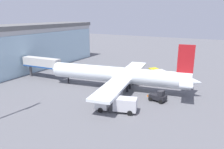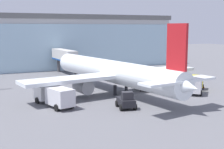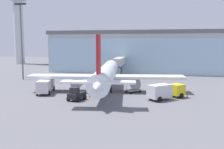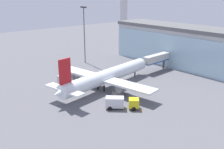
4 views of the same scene
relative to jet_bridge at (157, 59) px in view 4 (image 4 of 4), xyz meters
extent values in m
plane|color=slate|center=(3.43, -26.42, -4.12)|extent=(240.00, 240.00, 0.00)
cube|color=#B2B2B2|center=(3.43, 12.85, 2.11)|extent=(57.59, 13.17, 12.46)
cube|color=#A1C4D7|center=(3.47, 6.29, 1.49)|extent=(56.37, 0.63, 11.22)
cube|color=#616161|center=(3.43, 12.85, 8.95)|extent=(58.74, 13.43, 1.20)
cube|color=beige|center=(0.01, -0.09, 0.18)|extent=(2.94, 11.31, 2.40)
cube|color=#194799|center=(0.01, -0.09, -0.87)|extent=(2.98, 11.32, 0.30)
cylinder|color=#4C4C51|center=(-0.27, 4.09, -2.57)|extent=(0.70, 0.70, 3.10)
cylinder|color=silver|center=(-54.92, 36.21, 10.47)|extent=(4.35, 4.35, 29.18)
cylinder|color=#59595E|center=(-23.90, -11.43, 5.59)|extent=(0.36, 0.36, 19.42)
cube|color=#333338|center=(-23.90, -11.43, 15.55)|extent=(3.20, 0.40, 0.50)
cylinder|color=white|center=(1.74, -22.04, -0.73)|extent=(8.85, 31.83, 3.57)
cone|color=white|center=(-0.93, -6.43, -0.73)|extent=(4.02, 3.56, 3.57)
cone|color=white|center=(4.40, -37.65, -0.73)|extent=(3.84, 4.48, 3.21)
cube|color=white|center=(2.00, -23.60, -1.09)|extent=(31.05, 9.32, 0.50)
cube|color=white|center=(4.23, -36.67, -0.20)|extent=(11.25, 4.22, 0.30)
cube|color=red|center=(4.15, -36.17, 3.90)|extent=(0.89, 3.21, 5.70)
cylinder|color=gray|center=(-3.85, -24.09, -2.44)|extent=(2.61, 3.51, 2.10)
cylinder|color=gray|center=(7.68, -22.12, -2.44)|extent=(2.61, 3.51, 2.10)
cylinder|color=black|center=(1.11, -24.77, -3.32)|extent=(0.50, 0.50, 1.60)
cylinder|color=black|center=(3.23, -24.41, -3.32)|extent=(0.50, 0.50, 1.60)
cylinder|color=black|center=(-0.42, -9.38, -3.32)|extent=(0.40, 0.40, 1.60)
cube|color=silver|center=(-9.80, -24.92, -2.72)|extent=(2.72, 2.72, 1.90)
cube|color=silver|center=(-8.65, -28.96, -2.57)|extent=(3.21, 4.45, 2.20)
cylinder|color=black|center=(-10.86, -25.22, -3.67)|extent=(0.54, 0.95, 0.90)
cylinder|color=black|center=(-8.74, -24.62, -3.67)|extent=(0.54, 0.95, 0.90)
cylinder|color=black|center=(-9.43, -30.22, -3.67)|extent=(0.54, 0.95, 0.90)
cylinder|color=black|center=(-7.31, -29.62, -3.67)|extent=(0.54, 0.95, 0.90)
cube|color=yellow|center=(15.68, -26.01, -2.72)|extent=(3.11, 3.11, 1.90)
cube|color=silver|center=(12.80, -29.07, -2.57)|extent=(4.35, 4.42, 2.20)
cylinder|color=black|center=(14.88, -25.26, -3.67)|extent=(0.84, 0.86, 0.90)
cylinder|color=black|center=(16.48, -26.77, -3.67)|extent=(0.84, 0.86, 0.90)
cylinder|color=black|center=(11.32, -29.04, -3.67)|extent=(0.84, 0.86, 0.90)
cylinder|color=black|center=(12.92, -30.55, -3.67)|extent=(0.84, 0.86, 0.90)
cube|color=#9E998C|center=(7.46, -23.49, -3.60)|extent=(3.08, 3.14, 0.16)
cylinder|color=black|center=(7.70, -22.18, -3.90)|extent=(0.39, 0.40, 0.44)
cylinder|color=#9E998C|center=(7.70, -22.18, -3.07)|extent=(0.08, 0.08, 0.90)
cylinder|color=black|center=(8.75, -23.16, -3.90)|extent=(0.39, 0.40, 0.44)
cylinder|color=#9E998C|center=(8.75, -23.16, -3.07)|extent=(0.08, 0.08, 0.90)
cylinder|color=black|center=(6.17, -23.82, -3.90)|extent=(0.39, 0.40, 0.44)
cylinder|color=#9E998C|center=(6.17, -23.82, -3.07)|extent=(0.08, 0.08, 0.90)
cylinder|color=black|center=(7.22, -24.80, -3.90)|extent=(0.39, 0.40, 0.44)
cylinder|color=#9E998C|center=(7.22, -24.80, -3.07)|extent=(0.08, 0.08, 0.90)
cube|color=black|center=(-0.84, -32.37, -3.27)|extent=(2.39, 3.49, 0.90)
cube|color=#26262B|center=(-0.96, -33.00, -2.32)|extent=(1.57, 1.25, 1.00)
cylinder|color=black|center=(-1.50, -31.10, -3.72)|extent=(0.50, 0.85, 0.80)
cylinder|color=black|center=(0.27, -31.45, -3.72)|extent=(0.50, 0.85, 0.80)
cylinder|color=black|center=(-1.94, -33.29, -3.72)|extent=(0.50, 0.85, 0.80)
cylinder|color=black|center=(-0.17, -33.65, -3.72)|extent=(0.50, 0.85, 0.80)
cone|color=orange|center=(0.57, -29.79, -3.84)|extent=(0.36, 0.36, 0.55)
cone|color=orange|center=(17.56, -25.70, -3.84)|extent=(0.36, 0.36, 0.55)
camera|label=1|loc=(-40.56, -44.02, 12.53)|focal=35.00mm
camera|label=2|loc=(-18.59, -67.56, 6.25)|focal=50.00mm
camera|label=3|loc=(14.83, -73.40, 5.50)|focal=42.00mm
camera|label=4|loc=(52.91, -64.14, 20.78)|focal=42.00mm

